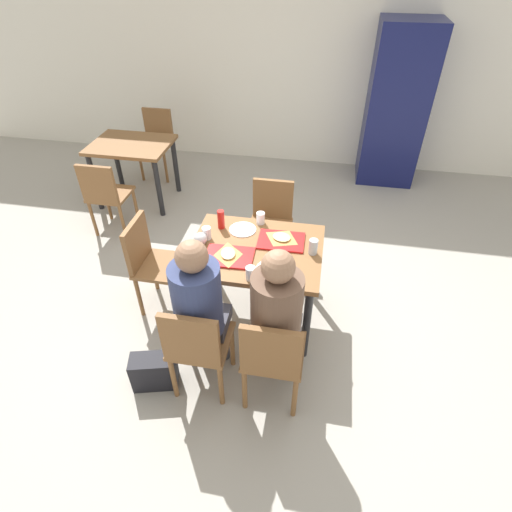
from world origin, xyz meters
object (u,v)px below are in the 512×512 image
object	(u,v)px
chair_left_end	(151,259)
pizza_slice_a	(228,254)
chair_far_side	(271,218)
background_chair_near	(105,193)
main_table	(256,259)
paper_plate_near_edge	(271,269)
handbag	(154,371)
background_chair_far	(157,138)
drink_fridge	(396,106)
foil_bundle	(201,239)
soda_can	(313,247)
tray_red_far	(281,241)
paper_plate_center	(243,229)
background_table	(133,153)
chair_near_right	(272,356)
pizza_slice_b	(282,238)
chair_near_left	(197,344)
plastic_cup_a	(261,218)
tray_red_near	(229,257)
plastic_cup_c	(207,233)
person_in_red	(200,303)
condiment_bottle	(221,219)
person_in_brown_jacket	(277,313)
plastic_cup_b	(251,273)

from	to	relation	value
chair_left_end	pizza_slice_a	xyz separation A→B (m)	(0.70, -0.13, 0.26)
chair_far_side	background_chair_near	world-z (taller)	same
main_table	paper_plate_near_edge	bearing A→B (deg)	-55.89
handbag	background_chair_near	distance (m)	2.14
pizza_slice_a	background_chair_near	bearing A→B (deg)	145.67
background_chair_near	background_chair_far	xyz separation A→B (m)	(0.00, 1.47, 0.00)
drink_fridge	foil_bundle	bearing A→B (deg)	-119.97
soda_can	background_chair_near	world-z (taller)	soda_can
main_table	tray_red_far	xyz separation A→B (m)	(0.18, 0.12, 0.11)
chair_left_end	background_chair_near	world-z (taller)	same
paper_plate_center	drink_fridge	bearing A→B (deg)	62.32
background_table	handbag	bearing A→B (deg)	-64.88
main_table	chair_near_right	world-z (taller)	chair_near_right
pizza_slice_b	background_table	distance (m)	2.49
chair_near_left	tray_red_far	size ratio (longest dim) A/B	2.37
soda_can	background_chair_near	size ratio (longest dim) A/B	0.14
tray_red_far	pizza_slice_b	bearing A→B (deg)	87.71
plastic_cup_a	drink_fridge	distance (m)	2.80
chair_far_side	tray_red_far	size ratio (longest dim) A/B	2.37
chair_far_side	paper_plate_center	world-z (taller)	chair_far_side
tray_red_near	background_chair_far	distance (m)	3.02
plastic_cup_c	main_table	bearing A→B (deg)	-8.59
background_chair_far	tray_red_far	bearing A→B (deg)	-49.69
chair_near_right	plastic_cup_c	world-z (taller)	chair_near_right
paper_plate_near_edge	handbag	distance (m)	1.13
chair_near_left	plastic_cup_a	size ratio (longest dim) A/B	8.54
main_table	plastic_cup_c	bearing A→B (deg)	171.41
person_in_red	condiment_bottle	distance (m)	0.88
main_table	handbag	bearing A→B (deg)	-126.75
chair_far_side	person_in_brown_jacket	world-z (taller)	person_in_brown_jacket
chair_near_right	background_chair_far	bearing A→B (deg)	122.24
plastic_cup_a	background_chair_far	xyz separation A→B (m)	(-1.74, 2.07, -0.29)
pizza_slice_b	background_table	world-z (taller)	pizza_slice_b
main_table	handbag	size ratio (longest dim) A/B	3.16
person_in_red	drink_fridge	bearing A→B (deg)	67.10
chair_near_right	background_chair_far	size ratio (longest dim) A/B	1.00
drink_fridge	tray_red_far	bearing A→B (deg)	-111.04
main_table	chair_far_side	xyz separation A→B (m)	(0.00, 0.79, -0.13)
plastic_cup_b	chair_left_end	bearing A→B (deg)	159.28
chair_far_side	pizza_slice_b	bearing A→B (deg)	-74.68
chair_left_end	paper_plate_near_edge	world-z (taller)	chair_left_end
background_chair_near	paper_plate_near_edge	bearing A→B (deg)	-31.39
chair_near_right	chair_far_side	distance (m)	1.60
condiment_bottle	handbag	distance (m)	1.26
plastic_cup_b	soda_can	distance (m)	0.55
main_table	plastic_cup_b	xyz separation A→B (m)	(0.03, -0.35, 0.16)
condiment_bottle	background_table	xyz separation A→B (m)	(-1.44, 1.46, -0.21)
paper_plate_center	handbag	world-z (taller)	paper_plate_center
paper_plate_center	condiment_bottle	size ratio (longest dim) A/B	1.38
drink_fridge	plastic_cup_a	bearing A→B (deg)	-116.55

